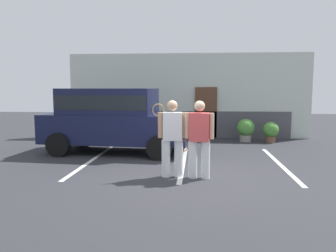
# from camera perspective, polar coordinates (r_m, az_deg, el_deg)

# --- Properties ---
(ground_plane) EXTENTS (40.00, 40.00, 0.00)m
(ground_plane) POSITION_cam_1_polar(r_m,az_deg,el_deg) (7.90, 1.91, -8.61)
(ground_plane) COLOR #2D2D33
(parking_stripe_0) EXTENTS (0.12, 4.40, 0.01)m
(parking_stripe_0) POSITION_cam_1_polar(r_m,az_deg,el_deg) (9.81, -12.95, -5.75)
(parking_stripe_0) COLOR silver
(parking_stripe_0) RESTS_ON ground_plane
(parking_stripe_1) EXTENTS (0.12, 4.40, 0.01)m
(parking_stripe_1) POSITION_cam_1_polar(r_m,az_deg,el_deg) (9.35, 2.65, -6.20)
(parking_stripe_1) COLOR silver
(parking_stripe_1) RESTS_ON ground_plane
(parking_stripe_2) EXTENTS (0.12, 4.40, 0.01)m
(parking_stripe_2) POSITION_cam_1_polar(r_m,az_deg,el_deg) (9.61, 18.61, -6.20)
(parking_stripe_2) COLOR silver
(parking_stripe_2) RESTS_ON ground_plane
(house_frontage) EXTENTS (10.06, 0.40, 3.50)m
(house_frontage) POSITION_cam_1_polar(r_m,az_deg,el_deg) (14.07, 3.44, 4.82)
(house_frontage) COLOR silver
(house_frontage) RESTS_ON ground_plane
(parked_suv) EXTENTS (4.73, 2.43, 2.05)m
(parked_suv) POSITION_cam_1_polar(r_m,az_deg,el_deg) (10.78, -9.28, 1.56)
(parked_suv) COLOR #141938
(parked_suv) RESTS_ON ground_plane
(tennis_player_man) EXTENTS (0.79, 0.32, 1.78)m
(tennis_player_man) POSITION_cam_1_polar(r_m,az_deg,el_deg) (7.67, 0.70, -1.94)
(tennis_player_man) COLOR white
(tennis_player_man) RESTS_ON ground_plane
(tennis_player_woman) EXTENTS (0.91, 0.32, 1.78)m
(tennis_player_woman) POSITION_cam_1_polar(r_m,az_deg,el_deg) (7.58, 5.36, -2.15)
(tennis_player_woman) COLOR white
(tennis_player_woman) RESTS_ON ground_plane
(potted_plant_by_porch) EXTENTS (0.67, 0.67, 0.88)m
(potted_plant_by_porch) POSITION_cam_1_polar(r_m,az_deg,el_deg) (13.14, 13.19, -0.52)
(potted_plant_by_porch) COLOR gray
(potted_plant_by_porch) RESTS_ON ground_plane
(potted_plant_secondary) EXTENTS (0.59, 0.59, 0.78)m
(potted_plant_secondary) POSITION_cam_1_polar(r_m,az_deg,el_deg) (13.24, 17.21, -0.83)
(potted_plant_secondary) COLOR brown
(potted_plant_secondary) RESTS_ON ground_plane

